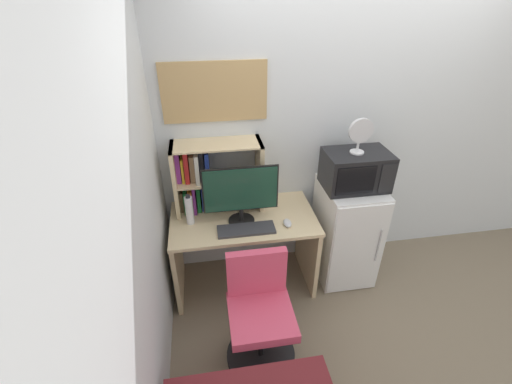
% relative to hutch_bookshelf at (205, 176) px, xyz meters
% --- Properties ---
extents(wall_back, '(6.40, 0.04, 2.60)m').
position_rel_hutch_bookshelf_xyz_m(wall_back, '(1.64, 0.15, 0.27)').
color(wall_back, silver).
rests_on(wall_back, ground_plane).
extents(wall_left, '(0.04, 4.40, 2.60)m').
position_rel_hutch_bookshelf_xyz_m(wall_left, '(-0.38, -1.47, 0.27)').
color(wall_left, silver).
rests_on(wall_left, ground_plane).
extents(desk, '(1.18, 0.65, 0.73)m').
position_rel_hutch_bookshelf_xyz_m(desk, '(0.28, -0.20, -0.52)').
color(desk, beige).
rests_on(desk, ground_plane).
extents(hutch_bookshelf, '(0.71, 0.28, 0.58)m').
position_rel_hutch_bookshelf_xyz_m(hutch_bookshelf, '(0.00, 0.00, 0.00)').
color(hutch_bookshelf, beige).
rests_on(hutch_bookshelf, desk).
extents(monitor, '(0.58, 0.21, 0.48)m').
position_rel_hutch_bookshelf_xyz_m(monitor, '(0.26, -0.26, -0.03)').
color(monitor, black).
rests_on(monitor, desk).
extents(keyboard, '(0.44, 0.16, 0.02)m').
position_rel_hutch_bookshelf_xyz_m(keyboard, '(0.28, -0.38, -0.29)').
color(keyboard, '#333338').
rests_on(keyboard, desk).
extents(computer_mouse, '(0.06, 0.11, 0.04)m').
position_rel_hutch_bookshelf_xyz_m(computer_mouse, '(0.61, -0.36, -0.28)').
color(computer_mouse, silver).
rests_on(computer_mouse, desk).
extents(water_bottle, '(0.06, 0.06, 0.26)m').
position_rel_hutch_bookshelf_xyz_m(water_bottle, '(-0.14, -0.21, -0.18)').
color(water_bottle, silver).
rests_on(water_bottle, desk).
extents(mini_fridge, '(0.47, 0.57, 0.93)m').
position_rel_hutch_bookshelf_xyz_m(mini_fridge, '(1.20, -0.20, -0.56)').
color(mini_fridge, white).
rests_on(mini_fridge, ground_plane).
extents(microwave, '(0.51, 0.35, 0.30)m').
position_rel_hutch_bookshelf_xyz_m(microwave, '(1.20, -0.19, 0.05)').
color(microwave, black).
rests_on(microwave, mini_fridge).
extents(desk_fan, '(0.19, 0.11, 0.28)m').
position_rel_hutch_bookshelf_xyz_m(desk_fan, '(1.19, -0.20, 0.37)').
color(desk_fan, silver).
rests_on(desk_fan, microwave).
extents(desk_chair, '(0.50, 0.50, 0.84)m').
position_rel_hutch_bookshelf_xyz_m(desk_chair, '(0.30, -0.91, -0.66)').
color(desk_chair, black).
rests_on(desk_chair, ground_plane).
extents(wall_corkboard, '(0.79, 0.02, 0.45)m').
position_rel_hutch_bookshelf_xyz_m(wall_corkboard, '(0.12, 0.11, 0.64)').
color(wall_corkboard, tan).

